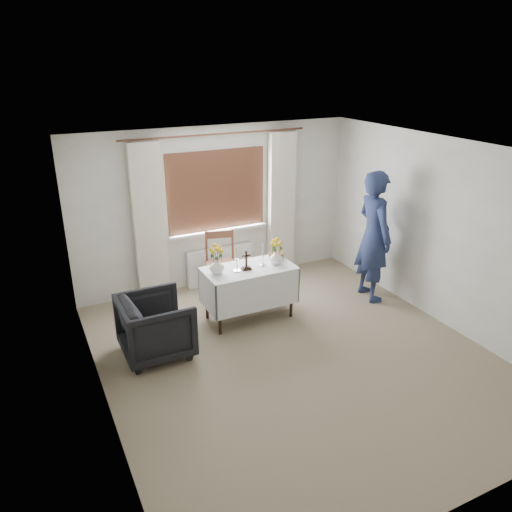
{
  "coord_description": "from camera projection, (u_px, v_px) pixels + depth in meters",
  "views": [
    {
      "loc": [
        -2.75,
        -4.49,
        3.44
      ],
      "look_at": [
        -0.08,
        0.94,
        1.01
      ],
      "focal_mm": 35.0,
      "sensor_mm": 36.0,
      "label": 1
    }
  ],
  "objects": [
    {
      "name": "ground",
      "position": [
        296.0,
        356.0,
        6.14
      ],
      "size": [
        5.0,
        5.0,
        0.0
      ],
      "primitive_type": "plane",
      "color": "gray",
      "rests_on": "ground"
    },
    {
      "name": "altar_table",
      "position": [
        249.0,
        293.0,
        6.92
      ],
      "size": [
        1.24,
        0.64,
        0.76
      ],
      "primitive_type": "cube",
      "color": "white",
      "rests_on": "ground"
    },
    {
      "name": "wooden_chair",
      "position": [
        222.0,
        266.0,
        7.48
      ],
      "size": [
        0.56,
        0.56,
        1.01
      ],
      "primitive_type": null,
      "rotation": [
        0.0,
        0.0,
        -0.24
      ],
      "color": "#5B2F1F",
      "rests_on": "ground"
    },
    {
      "name": "armchair",
      "position": [
        156.0,
        326.0,
        6.07
      ],
      "size": [
        0.84,
        0.82,
        0.76
      ],
      "primitive_type": "imported",
      "rotation": [
        0.0,
        0.0,
        1.58
      ],
      "color": "black",
      "rests_on": "ground"
    },
    {
      "name": "person",
      "position": [
        374.0,
        236.0,
        7.31
      ],
      "size": [
        0.54,
        0.76,
        1.96
      ],
      "primitive_type": "imported",
      "rotation": [
        0.0,
        0.0,
        1.47
      ],
      "color": "navy",
      "rests_on": "ground"
    },
    {
      "name": "radiator",
      "position": [
        220.0,
        265.0,
        8.05
      ],
      "size": [
        1.1,
        0.1,
        0.6
      ],
      "primitive_type": "cube",
      "color": "white",
      "rests_on": "ground"
    },
    {
      "name": "wooden_cross",
      "position": [
        246.0,
        260.0,
        6.67
      ],
      "size": [
        0.14,
        0.1,
        0.27
      ],
      "primitive_type": null,
      "rotation": [
        0.0,
        0.0,
        -0.08
      ],
      "color": "black",
      "rests_on": "altar_table"
    },
    {
      "name": "candlestick_left",
      "position": [
        237.0,
        259.0,
        6.61
      ],
      "size": [
        0.11,
        0.11,
        0.36
      ],
      "primitive_type": null,
      "rotation": [
        0.0,
        0.0,
        -0.04
      ],
      "color": "silver",
      "rests_on": "altar_table"
    },
    {
      "name": "candlestick_right",
      "position": [
        263.0,
        255.0,
        6.8
      ],
      "size": [
        0.1,
        0.1,
        0.31
      ],
      "primitive_type": null,
      "rotation": [
        0.0,
        0.0,
        -0.21
      ],
      "color": "silver",
      "rests_on": "altar_table"
    },
    {
      "name": "flower_vase_left",
      "position": [
        217.0,
        266.0,
        6.57
      ],
      "size": [
        0.23,
        0.23,
        0.21
      ],
      "primitive_type": "imported",
      "rotation": [
        0.0,
        0.0,
        0.16
      ],
      "color": "white",
      "rests_on": "altar_table"
    },
    {
      "name": "flower_vase_right",
      "position": [
        276.0,
        257.0,
        6.87
      ],
      "size": [
        0.25,
        0.25,
        0.2
      ],
      "primitive_type": "imported",
      "rotation": [
        0.0,
        0.0,
        -0.39
      ],
      "color": "white",
      "rests_on": "altar_table"
    },
    {
      "name": "wicker_basket",
      "position": [
        276.0,
        255.0,
        7.1
      ],
      "size": [
        0.22,
        0.22,
        0.08
      ],
      "primitive_type": "cylinder",
      "rotation": [
        0.0,
        0.0,
        -0.06
      ],
      "color": "brown",
      "rests_on": "altar_table"
    }
  ]
}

